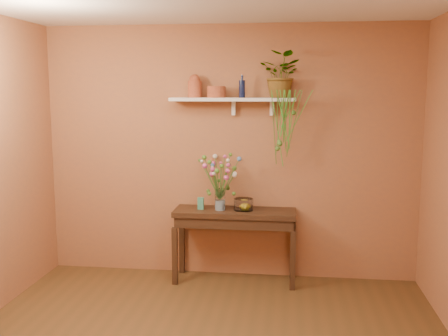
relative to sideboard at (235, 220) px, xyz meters
name	(u,v)px	position (x,y,z in m)	size (l,w,h in m)	color
room	(196,187)	(-0.09, -1.78, 0.69)	(4.04, 4.04, 2.70)	#54361A
sideboard	(235,220)	(0.00, 0.00, 0.00)	(1.27, 0.41, 0.77)	#362015
wall_shelf	(234,100)	(-0.03, 0.10, 1.25)	(1.30, 0.24, 0.19)	white
terracotta_jug	(195,86)	(-0.44, 0.12, 1.39)	(0.17, 0.17, 0.24)	#B24F37
terracotta_pot	(216,92)	(-0.20, 0.07, 1.34)	(0.19, 0.19, 0.12)	#B24F37
blue_bottle	(242,88)	(0.06, 0.08, 1.37)	(0.07, 0.07, 0.23)	#0D1637
spider_plant	(282,75)	(0.47, 0.11, 1.51)	(0.42, 0.36, 0.47)	#416A25
plant_fronds	(284,126)	(0.50, -0.05, 0.99)	(0.41, 0.31, 0.78)	#416A25
glass_vase	(220,201)	(-0.15, -0.02, 0.21)	(0.11, 0.11, 0.22)	white
bouquet	(220,171)	(-0.16, -0.02, 0.52)	(0.48, 0.51, 0.48)	#386B28
glass_bowl	(243,205)	(0.09, 0.01, 0.17)	(0.20, 0.20, 0.12)	white
lemon	(244,206)	(0.10, 0.03, 0.15)	(0.07, 0.07, 0.07)	yellow
carton	(201,203)	(-0.36, -0.01, 0.17)	(0.06, 0.05, 0.13)	#2A647B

